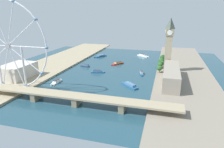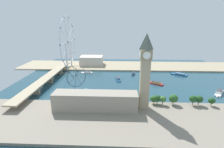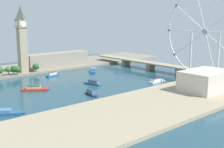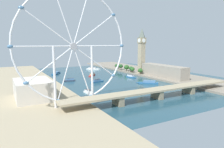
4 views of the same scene
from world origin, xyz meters
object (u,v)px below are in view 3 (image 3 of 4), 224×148
ferris_wheel (205,32)px  tour_boat_6 (53,75)px  tour_boat_2 (93,83)px  tour_boat_5 (93,70)px  tour_boat_3 (2,113)px  tour_boat_1 (91,93)px  parliament_block (57,60)px  tour_boat_0 (35,89)px  clock_tower (22,38)px  riverside_hall (206,80)px  tour_boat_4 (157,81)px  river_bridge (151,64)px

ferris_wheel → tour_boat_6: bearing=-140.9°
tour_boat_2 → tour_boat_5: bearing=-50.1°
tour_boat_2 → tour_boat_5: size_ratio=0.89×
tour_boat_6 → tour_boat_2: bearing=-95.1°
ferris_wheel → tour_boat_3: (-39.08, -235.99, -58.73)m
tour_boat_1 → parliament_block: bearing=169.7°
tour_boat_0 → tour_boat_1: size_ratio=1.31×
clock_tower → riverside_hall: clock_tower is taller
parliament_block → tour_boat_1: parliament_block is taller
tour_boat_2 → tour_boat_5: (-66.48, 51.30, -0.09)m
tour_boat_4 → tour_boat_6: tour_boat_6 is taller
riverside_hall → tour_boat_0: riverside_hall is taller
riverside_hall → tour_boat_3: size_ratio=1.62×
river_bridge → tour_boat_3: river_bridge is taller
tour_boat_4 → tour_boat_5: (-108.30, -14.80, 0.07)m
riverside_hall → tour_boat_0: (-128.13, -131.76, -11.27)m
riverside_hall → tour_boat_0: 184.14m
parliament_block → river_bridge: (102.90, 99.46, -4.66)m
tour_boat_3 → river_bridge: bearing=46.3°
riverside_hall → tour_boat_5: riverside_hall is taller
river_bridge → tour_boat_4: river_bridge is taller
tour_boat_6 → tour_boat_1: bearing=-113.6°
tour_boat_1 → tour_boat_6: tour_boat_6 is taller
parliament_block → tour_boat_5: parliament_block is taller
tour_boat_3 → riverside_hall: bearing=12.9°
ferris_wheel → tour_boat_1: (-39.43, -142.83, -58.26)m
tour_boat_4 → tour_boat_6: 140.00m
tour_boat_0 → tour_boat_2: 68.63m
tour_boat_5 → tour_boat_6: tour_boat_6 is taller
tour_boat_0 → tour_boat_5: size_ratio=0.94×
clock_tower → tour_boat_0: 112.45m
tour_boat_1 → tour_boat_5: size_ratio=0.72×
tour_boat_0 → tour_boat_6: size_ratio=1.20×
tour_boat_3 → tour_boat_6: tour_boat_6 is taller
clock_tower → tour_boat_1: 159.82m
river_bridge → tour_boat_6: size_ratio=9.80×
tour_boat_2 → ferris_wheel: bearing=-136.7°
parliament_block → tour_boat_0: size_ratio=3.54×
tour_boat_4 → tour_boat_2: bearing=146.7°
riverside_hall → tour_boat_3: bearing=-110.6°
tour_boat_0 → tour_boat_6: tour_boat_6 is taller
tour_boat_3 → clock_tower: bearing=92.7°
parliament_block → riverside_hall: bearing=10.0°
tour_boat_2 → tour_boat_1: bearing=127.3°
river_bridge → tour_boat_3: 255.19m
parliament_block → tour_boat_0: bearing=-41.5°
clock_tower → tour_boat_2: (115.87, 33.08, -47.75)m
tour_boat_6 → river_bridge: bearing=-35.7°
tour_boat_1 → tour_boat_2: tour_boat_1 is taller
clock_tower → ferris_wheel: 240.76m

